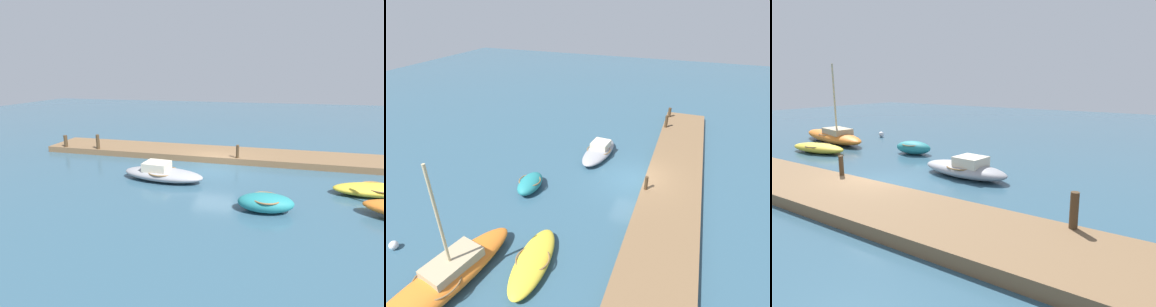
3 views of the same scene
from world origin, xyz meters
The scene contains 9 objects.
ground_plane centered at (0.00, 0.00, 0.00)m, with size 84.00×84.00×0.00m, color #33566B.
dock_platform centered at (0.00, -2.31, 0.21)m, with size 25.26×3.32×0.41m, color brown.
dinghy_teal centered at (-3.16, 5.69, 0.40)m, with size 2.46×1.44×0.79m.
motorboat_grey centered at (2.38, 3.10, 0.40)m, with size 4.68×2.01×1.01m.
rowboat_yellow centered at (-8.34, 2.70, 0.30)m, with size 4.17×1.86×0.58m.
sailboat_orange centered at (-10.71, 5.54, 0.48)m, with size 7.70×3.22×5.51m.
mooring_post_west centered at (-1.32, -0.90, 0.84)m, with size 0.20×0.20×0.85m, color #47331E.
mooring_post_mid_west centered at (8.63, -0.90, 0.93)m, with size 0.24×0.24×1.04m, color #47331E.
marker_buoy centered at (-9.73, 9.22, 0.21)m, with size 0.42×0.42×0.42m, color silver.
Camera 3 is at (11.28, -10.19, 4.42)m, focal length 33.31 mm.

